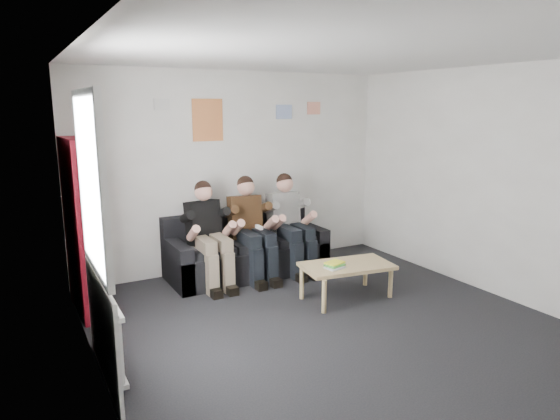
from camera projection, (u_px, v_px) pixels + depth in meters
name	position (u px, v px, depth m)	size (l,w,h in m)	color
room_shell	(343.00, 200.00, 4.75)	(5.00, 5.00, 5.00)	black
sofa	(246.00, 252.00, 6.74)	(2.11, 0.86, 0.81)	black
bookshelf	(87.00, 227.00, 5.37)	(0.29, 0.86, 1.91)	maroon
coffee_table	(347.00, 268.00, 5.84)	(1.05, 0.58, 0.42)	#DAB97E
game_cases	(335.00, 265.00, 5.72)	(0.25, 0.22, 0.05)	silver
person_left	(209.00, 235.00, 6.22)	(0.41, 0.88, 1.32)	black
person_middle	(252.00, 229.00, 6.49)	(0.42, 0.90, 1.34)	#50351A
person_right	(291.00, 224.00, 6.77)	(0.42, 0.89, 1.33)	white
radiator	(113.00, 339.00, 4.11)	(0.10, 0.64, 0.60)	white
window	(97.00, 261.00, 3.94)	(0.05, 1.30, 2.36)	white
poster_large	(208.00, 120.00, 6.55)	(0.42, 0.01, 0.55)	gold
poster_blue	(284.00, 112.00, 7.07)	(0.25, 0.01, 0.20)	#3E71D5
poster_pink	(314.00, 108.00, 7.30)	(0.22, 0.01, 0.18)	#DA44AB
poster_sign	(162.00, 104.00, 6.23)	(0.20, 0.01, 0.14)	silver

